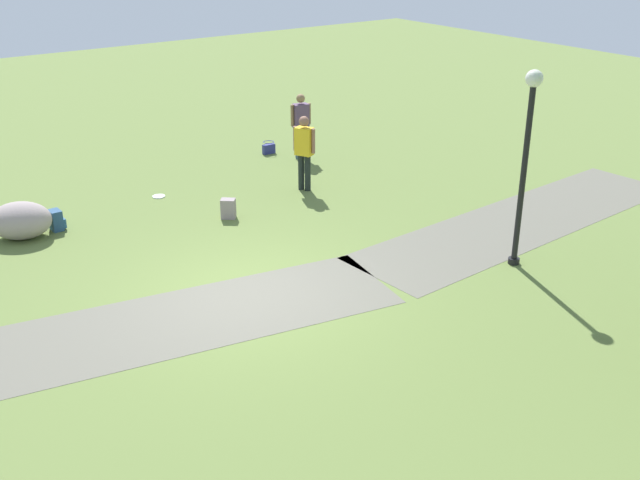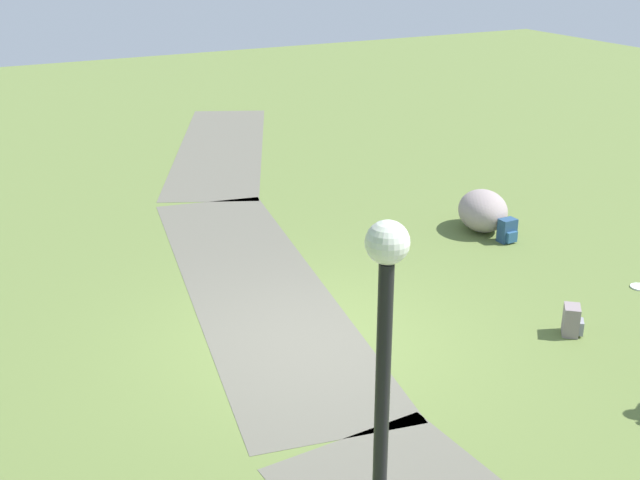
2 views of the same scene
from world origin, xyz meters
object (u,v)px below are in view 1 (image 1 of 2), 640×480
Objects in this scene: frisbee_on_grass at (159,196)px; woman_with_handbag at (301,122)px; handbag_on_grass at (269,148)px; lamp_post at (526,148)px; spare_backpack_on_lawn at (228,209)px; lawn_boulder at (20,221)px; backpack_by_boulder at (57,220)px; man_near_boulder at (304,148)px.

woman_with_handbag is at bearing -173.08° from frisbee_on_grass.
lamp_post is at bearing 90.02° from handbag_on_grass.
woman_with_handbag reaches higher than spare_backpack_on_lawn.
lamp_post is 10.39× the size of handbag_on_grass.
frisbee_on_grass is (-3.00, -0.58, -0.34)m from lawn_boulder.
lawn_boulder is 0.67m from backpack_by_boulder.
spare_backpack_on_lawn is at bearing 35.42° from woman_with_handbag.
lamp_post reaches higher than lawn_boulder.
woman_with_handbag is 4.95× the size of handbag_on_grass.
man_near_boulder is 3.28m from frisbee_on_grass.
man_near_boulder reaches higher than backpack_by_boulder.
handbag_on_grass is at bearing -160.30° from frisbee_on_grass.
woman_with_handbag is at bearing -170.71° from backpack_by_boulder.
handbag_on_grass is (-0.80, -2.73, -0.81)m from man_near_boulder.
spare_backpack_on_lawn reaches higher than frisbee_on_grass.
man_near_boulder reaches higher than spare_backpack_on_lawn.
lawn_boulder is 5.89m from man_near_boulder.
handbag_on_grass is (-6.59, -1.86, -0.21)m from lawn_boulder.
lawn_boulder reaches higher than spare_backpack_on_lawn.
spare_backpack_on_lawn is 2.04m from frisbee_on_grass.
man_near_boulder is 4.10× the size of backpack_by_boulder.
man_near_boulder reaches higher than woman_with_handbag.
lawn_boulder is 3.45× the size of backpack_by_boulder.
frisbee_on_grass is (0.62, -1.93, -0.18)m from spare_backpack_on_lawn.
handbag_on_grass is 1.21× the size of frisbee_on_grass.
woman_with_handbag reaches higher than handbag_on_grass.
spare_backpack_on_lawn reaches higher than handbag_on_grass.
man_near_boulder is at bearing -167.43° from spare_backpack_on_lawn.
handbag_on_grass is at bearing -162.79° from backpack_by_boulder.
woman_with_handbag reaches higher than frisbee_on_grass.
woman_with_handbag is 0.97× the size of man_near_boulder.
backpack_by_boulder is at bearing -178.10° from lawn_boulder.
lamp_post is 2.04× the size of man_near_boulder.
man_near_boulder reaches higher than lawn_boulder.
woman_with_handbag is 2.30m from man_near_boulder.
lamp_post is at bearing 134.11° from backpack_by_boulder.
lamp_post is 7.27m from woman_with_handbag.
man_near_boulder is 5.27m from backpack_by_boulder.
backpack_by_boulder is (5.13, -0.90, -0.75)m from man_near_boulder.
lamp_post is 8.37× the size of spare_backpack_on_lawn.
lawn_boulder is at bearing -20.56° from spare_backpack_on_lawn.
man_near_boulder is at bearing 170.10° from backpack_by_boulder.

